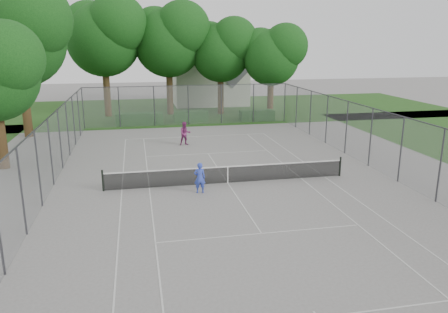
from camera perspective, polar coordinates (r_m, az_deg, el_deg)
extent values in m
plane|color=slate|center=(23.18, 0.49, -3.49)|extent=(120.00, 120.00, 0.00)
cube|color=#1C4112|center=(48.30, -5.94, 6.10)|extent=(60.00, 20.00, 0.00)
cube|color=beige|center=(34.50, -3.60, 2.64)|extent=(10.97, 0.06, 0.01)
cube|color=beige|center=(22.75, -13.19, -4.25)|extent=(0.06, 23.77, 0.01)
cube|color=beige|center=(24.85, 12.98, -2.60)|extent=(0.06, 23.77, 0.01)
cube|color=beige|center=(22.73, -9.73, -4.08)|extent=(0.06, 23.77, 0.01)
cube|color=beige|center=(24.33, 10.03, -2.82)|extent=(0.06, 23.77, 0.01)
cube|color=beige|center=(17.40, 4.92, -9.98)|extent=(8.23, 0.06, 0.01)
cube|color=beige|center=(29.22, -2.10, 0.40)|extent=(8.23, 0.06, 0.01)
cube|color=beige|center=(23.18, 0.49, -3.48)|extent=(0.06, 12.80, 0.01)
cube|color=beige|center=(34.36, -3.56, 2.58)|extent=(0.06, 0.30, 0.01)
cylinder|color=black|center=(22.63, -15.55, -3.05)|extent=(0.10, 0.10, 1.10)
cylinder|color=black|center=(25.08, 14.92, -1.27)|extent=(0.10, 0.10, 1.10)
cube|color=black|center=(23.05, 0.49, -2.43)|extent=(12.67, 0.01, 0.86)
cube|color=white|center=(22.91, 0.50, -1.33)|extent=(12.77, 0.03, 0.06)
cube|color=white|center=(23.05, 0.49, -2.45)|extent=(0.05, 0.02, 0.88)
cylinder|color=#38383D|center=(39.17, -17.94, 6.01)|extent=(0.08, 0.08, 3.50)
cylinder|color=#38383D|center=(41.22, 7.93, 6.99)|extent=(0.08, 0.08, 3.50)
cube|color=slate|center=(39.19, -4.68, 6.68)|extent=(18.00, 0.02, 3.50)
cube|color=slate|center=(22.67, -22.36, -0.45)|extent=(0.02, 34.00, 3.50)
cube|color=slate|center=(26.04, 20.27, 1.63)|extent=(0.02, 34.00, 3.50)
cube|color=#38383D|center=(38.98, -4.74, 9.23)|extent=(18.00, 0.05, 0.05)
cube|color=#38383D|center=(22.30, -22.80, 3.89)|extent=(0.05, 34.00, 0.05)
cube|color=#38383D|center=(25.73, 20.62, 5.42)|extent=(0.05, 34.00, 0.05)
cylinder|color=#3D2916|center=(45.07, -15.04, 8.22)|extent=(0.66, 0.66, 4.95)
sphere|color=#103C11|center=(44.81, -15.48, 14.49)|extent=(7.03, 7.03, 7.03)
sphere|color=#103C11|center=(43.71, -13.78, 16.45)|extent=(5.63, 5.63, 5.63)
sphere|color=#103C11|center=(45.79, -17.10, 15.70)|extent=(5.28, 5.28, 5.28)
cylinder|color=#3D2916|center=(45.20, -7.09, 8.50)|extent=(0.65, 0.65, 4.74)
sphere|color=#103C11|center=(44.93, -7.29, 14.50)|extent=(6.74, 6.74, 6.74)
sphere|color=#103C11|center=(44.06, -5.43, 16.30)|extent=(5.39, 5.39, 5.39)
sphere|color=#103C11|center=(45.70, -8.95, 15.71)|extent=(5.05, 5.05, 5.05)
cylinder|color=#3D2916|center=(45.13, -0.44, 8.20)|extent=(0.62, 0.62, 4.11)
sphere|color=#103C11|center=(44.84, -0.45, 13.41)|extent=(5.84, 5.84, 5.84)
sphere|color=#103C11|center=(44.20, 1.31, 14.90)|extent=(4.67, 4.67, 4.67)
sphere|color=#103C11|center=(45.36, -1.94, 14.52)|extent=(4.38, 4.38, 4.38)
cylinder|color=#3D2916|center=(44.02, 6.07, 7.76)|extent=(0.61, 0.61, 3.82)
sphere|color=#103C11|center=(43.71, 6.21, 12.72)|extent=(5.44, 5.44, 5.44)
sphere|color=#103C11|center=(43.26, 8.00, 14.09)|extent=(4.35, 4.35, 4.35)
sphere|color=#103C11|center=(44.07, 4.75, 13.83)|extent=(4.08, 4.08, 4.08)
cylinder|color=#3D2916|center=(37.28, -24.47, 6.10)|extent=(0.66, 0.66, 4.94)
sphere|color=#103C11|center=(36.97, -25.31, 13.65)|extent=(7.02, 7.02, 7.02)
sphere|color=#103C11|center=(35.67, -23.69, 16.09)|extent=(5.62, 5.62, 5.62)
sphere|color=#103C11|center=(38.13, -27.03, 15.05)|extent=(5.27, 5.27, 5.27)
cylinder|color=#3D2916|center=(28.59, -27.11, 2.12)|extent=(0.60, 0.60, 3.60)
sphere|color=#103C11|center=(27.06, -26.58, 11.46)|extent=(4.09, 4.09, 4.09)
cube|color=#194A17|center=(40.19, -10.98, 4.89)|extent=(4.17, 1.25, 1.04)
cube|color=#194A17|center=(41.03, -4.34, 5.28)|extent=(3.15, 0.90, 0.99)
cube|color=#194A17|center=(41.58, 4.30, 5.39)|extent=(3.21, 1.18, 0.96)
cube|color=beige|center=(52.26, -1.93, 10.31)|extent=(8.39, 6.29, 6.29)
cube|color=#4F4F54|center=(52.11, -1.96, 13.76)|extent=(8.30, 6.50, 8.30)
imported|color=blue|center=(21.54, -3.19, -2.79)|extent=(0.58, 0.40, 1.55)
imported|color=#822B65|center=(31.59, -5.11, 3.01)|extent=(0.90, 0.74, 1.69)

